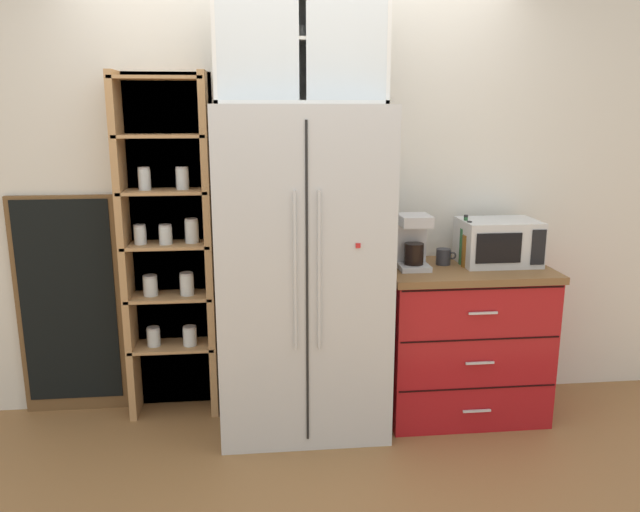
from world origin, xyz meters
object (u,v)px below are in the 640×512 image
(microwave, at_px, (498,242))
(coffee_maker, at_px, (413,241))
(mug_charcoal, at_px, (444,257))
(chalkboard_menu, at_px, (69,306))
(refrigerator, at_px, (302,272))
(bottle_green, at_px, (465,243))
(bottle_amber, at_px, (468,247))

(microwave, xyz_separation_m, coffee_maker, (-0.52, -0.04, 0.03))
(mug_charcoal, distance_m, chalkboard_menu, 2.22)
(refrigerator, distance_m, chalkboard_menu, 1.41)
(microwave, height_order, coffee_maker, coffee_maker)
(coffee_maker, bearing_deg, refrigerator, -175.64)
(refrigerator, xyz_separation_m, chalkboard_menu, (-1.35, 0.30, -0.24))
(bottle_green, distance_m, bottle_amber, 0.06)
(coffee_maker, relative_size, bottle_amber, 1.16)
(coffee_maker, bearing_deg, mug_charcoal, 15.52)
(coffee_maker, distance_m, bottle_green, 0.33)
(refrigerator, height_order, coffee_maker, refrigerator)
(refrigerator, relative_size, bottle_green, 6.21)
(microwave, relative_size, bottle_amber, 1.65)
(bottle_amber, bearing_deg, microwave, 15.18)
(bottle_green, xyz_separation_m, bottle_amber, (0.00, -0.06, -0.01))
(refrigerator, distance_m, coffee_maker, 0.65)
(chalkboard_menu, bearing_deg, bottle_amber, -6.58)
(coffee_maker, height_order, bottle_amber, coffee_maker)
(coffee_maker, distance_m, bottle_amber, 0.32)
(refrigerator, bearing_deg, microwave, 4.48)
(microwave, bearing_deg, bottle_amber, -164.82)
(microwave, bearing_deg, coffee_maker, -175.38)
(bottle_amber, distance_m, chalkboard_menu, 2.35)
(refrigerator, relative_size, mug_charcoal, 15.14)
(refrigerator, height_order, microwave, refrigerator)
(microwave, xyz_separation_m, chalkboard_menu, (-2.51, 0.21, -0.37))
(bottle_green, xyz_separation_m, chalkboard_menu, (-2.31, 0.20, -0.37))
(refrigerator, xyz_separation_m, microwave, (1.15, 0.09, 0.13))
(refrigerator, height_order, bottle_green, refrigerator)
(refrigerator, bearing_deg, bottle_green, 5.92)
(chalkboard_menu, bearing_deg, microwave, -4.84)
(bottle_amber, bearing_deg, coffee_maker, 177.89)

